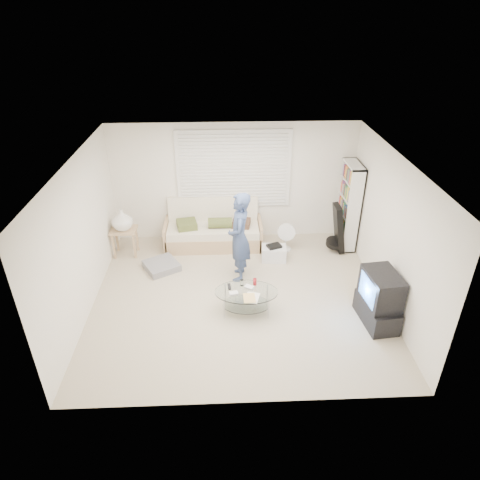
{
  "coord_description": "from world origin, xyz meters",
  "views": [
    {
      "loc": [
        -0.24,
        -6.03,
        4.58
      ],
      "look_at": [
        0.04,
        0.3,
        0.98
      ],
      "focal_mm": 32.0,
      "sensor_mm": 36.0,
      "label": 1
    }
  ],
  "objects_px": {
    "bookshelf": "(349,206)",
    "coffee_table": "(246,295)",
    "tv_unit": "(379,299)",
    "futon_sofa": "(213,231)"
  },
  "relations": [
    {
      "from": "futon_sofa",
      "to": "tv_unit",
      "type": "relative_size",
      "value": 2.2
    },
    {
      "from": "futon_sofa",
      "to": "tv_unit",
      "type": "distance_m",
      "value": 3.71
    },
    {
      "from": "coffee_table",
      "to": "tv_unit",
      "type": "bearing_deg",
      "value": -10.11
    },
    {
      "from": "futon_sofa",
      "to": "bookshelf",
      "type": "height_order",
      "value": "bookshelf"
    },
    {
      "from": "tv_unit",
      "to": "coffee_table",
      "type": "distance_m",
      "value": 2.12
    },
    {
      "from": "bookshelf",
      "to": "coffee_table",
      "type": "distance_m",
      "value": 3.12
    },
    {
      "from": "futon_sofa",
      "to": "bookshelf",
      "type": "bearing_deg",
      "value": -2.21
    },
    {
      "from": "tv_unit",
      "to": "coffee_table",
      "type": "height_order",
      "value": "tv_unit"
    },
    {
      "from": "tv_unit",
      "to": "coffee_table",
      "type": "relative_size",
      "value": 0.85
    },
    {
      "from": "tv_unit",
      "to": "coffee_table",
      "type": "xyz_separation_m",
      "value": [
        -2.08,
        0.37,
        -0.13
      ]
    }
  ]
}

